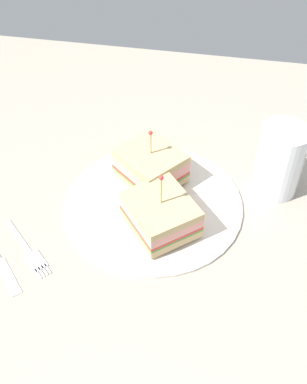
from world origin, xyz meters
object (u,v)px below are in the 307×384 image
(sandwich_half_back, at_px, (151,165))
(fork, at_px, (30,253))
(drink_glass, at_px, (279,163))
(knife, at_px, (2,265))
(plate, at_px, (154,203))
(sandwich_half_front, at_px, (161,214))

(sandwich_half_back, distance_m, fork, 0.23)
(drink_glass, height_order, knife, drink_glass)
(drink_glass, bearing_deg, plate, -157.96)
(sandwich_half_front, relative_size, fork, 1.29)
(sandwich_half_back, height_order, drink_glass, drink_glass)
(sandwich_half_back, bearing_deg, sandwich_half_front, -71.17)
(drink_glass, distance_m, fork, 0.41)
(drink_glass, distance_m, knife, 0.45)
(sandwich_half_front, bearing_deg, fork, -155.56)
(fork, bearing_deg, plate, 39.16)
(plate, distance_m, sandwich_half_back, 0.06)
(sandwich_half_back, xyz_separation_m, knife, (-0.18, -0.21, -0.03))
(sandwich_half_front, distance_m, sandwich_half_back, 0.11)
(plate, relative_size, knife, 2.74)
(sandwich_half_front, xyz_separation_m, knife, (-0.21, -0.11, -0.03))
(sandwich_half_back, relative_size, knife, 1.24)
(sandwich_half_front, bearing_deg, knife, -152.63)
(plate, relative_size, drink_glass, 2.38)
(sandwich_half_back, xyz_separation_m, drink_glass, (0.20, 0.02, 0.02))
(plate, distance_m, sandwich_half_front, 0.06)
(sandwich_half_back, bearing_deg, plate, -74.55)
(sandwich_half_front, bearing_deg, plate, 112.36)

